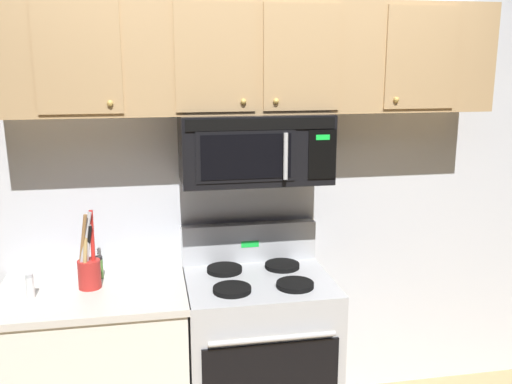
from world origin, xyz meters
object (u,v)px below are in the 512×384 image
(utensil_crock_red, at_px, (89,267))
(salt_shaker, at_px, (30,286))
(over_range_microwave, at_px, (254,147))
(spice_jar, at_px, (99,267))
(stove_range, at_px, (258,354))

(utensil_crock_red, distance_m, salt_shaker, 0.28)
(over_range_microwave, distance_m, spice_jar, 1.03)
(salt_shaker, xyz_separation_m, spice_jar, (0.30, 0.20, -0.00))
(stove_range, relative_size, spice_jar, 9.51)
(utensil_crock_red, distance_m, spice_jar, 0.14)
(salt_shaker, height_order, spice_jar, salt_shaker)
(salt_shaker, bearing_deg, over_range_microwave, 7.66)
(over_range_microwave, bearing_deg, salt_shaker, -172.34)
(utensil_crock_red, relative_size, spice_jar, 3.34)
(utensil_crock_red, xyz_separation_m, spice_jar, (0.03, 0.13, -0.05))
(stove_range, bearing_deg, over_range_microwave, 90.14)
(utensil_crock_red, bearing_deg, stove_range, -2.60)
(stove_range, distance_m, over_range_microwave, 1.11)
(over_range_microwave, height_order, spice_jar, over_range_microwave)
(over_range_microwave, height_order, salt_shaker, over_range_microwave)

